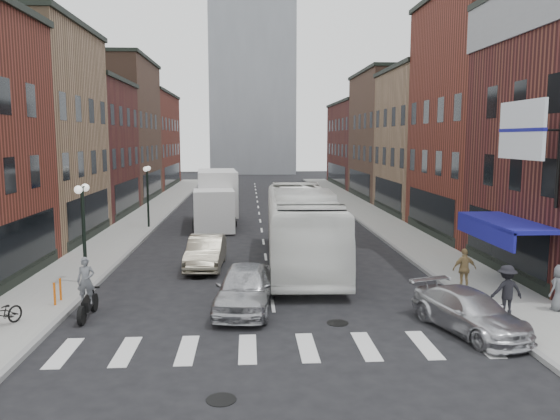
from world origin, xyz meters
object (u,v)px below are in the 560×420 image
object	(u,v)px
sedan_left_near	(245,287)
ped_right_b	(464,269)
billboard_sign	(524,132)
sedan_left_far	(206,252)
ped_right_c	(560,288)
streetlamp_far	(147,185)
box_truck	(216,199)
streetlamp_near	(83,215)
bike_rack	(58,292)
motorcycle_rider	(87,290)
curb_car	(470,312)
parked_bicycle	(1,314)
transit_bus	(301,227)
ped_right_a	(507,290)

from	to	relation	value
sedan_left_near	ped_right_b	size ratio (longest dim) A/B	2.90
billboard_sign	sedan_left_far	distance (m)	14.14
sedan_left_far	ped_right_b	world-z (taller)	ped_right_b
sedan_left_near	ped_right_c	xyz separation A→B (m)	(10.58, -1.18, 0.15)
streetlamp_far	box_truck	xyz separation A→B (m)	(4.39, 1.09, -1.09)
billboard_sign	ped_right_c	distance (m)	5.41
streetlamp_near	bike_rack	bearing A→B (deg)	-94.24
ped_right_c	motorcycle_rider	bearing A→B (deg)	-22.32
motorcycle_rider	streetlamp_far	bearing A→B (deg)	87.10
billboard_sign	ped_right_b	distance (m)	5.58
box_truck	curb_car	size ratio (longest dim) A/B	2.00
sedan_left_far	bike_rack	bearing A→B (deg)	-128.22
streetlamp_far	curb_car	size ratio (longest dim) A/B	0.95
parked_bicycle	streetlamp_far	bearing A→B (deg)	111.18
motorcycle_rider	transit_bus	distance (m)	10.82
curb_car	streetlamp_near	bearing A→B (deg)	138.13
billboard_sign	ped_right_b	xyz separation A→B (m)	(-1.16, 1.67, -5.19)
billboard_sign	motorcycle_rider	distance (m)	15.65
curb_car	ped_right_c	distance (m)	3.96
parked_bicycle	ped_right_a	world-z (taller)	ped_right_a
sedan_left_near	ped_right_c	world-z (taller)	ped_right_c
bike_rack	parked_bicycle	distance (m)	2.68
curb_car	motorcycle_rider	bearing A→B (deg)	153.26
ped_right_c	ped_right_a	bearing A→B (deg)	-9.50
box_truck	transit_bus	xyz separation A→B (m)	(4.65, -11.72, -0.03)
parked_bicycle	ped_right_b	distance (m)	16.23
curb_car	ped_right_c	world-z (taller)	ped_right_c
transit_bus	ped_right_b	bearing A→B (deg)	-40.16
sedan_left_far	curb_car	world-z (taller)	sedan_left_far
sedan_left_far	parked_bicycle	bearing A→B (deg)	-122.33
transit_bus	sedan_left_near	xyz separation A→B (m)	(-2.62, -6.76, -1.01)
parked_bicycle	ped_right_b	bearing A→B (deg)	36.46
bike_rack	ped_right_a	size ratio (longest dim) A/B	0.48
streetlamp_near	box_truck	world-z (taller)	streetlamp_near
box_truck	ped_right_a	world-z (taller)	box_truck
ped_right_a	billboard_sign	bearing A→B (deg)	-128.41
parked_bicycle	sedan_left_near	bearing A→B (deg)	38.26
billboard_sign	motorcycle_rider	size ratio (longest dim) A/B	1.79
ped_right_a	ped_right_c	world-z (taller)	ped_right_a
motorcycle_rider	transit_bus	size ratio (longest dim) A/B	0.16
ped_right_b	ped_right_c	xyz separation A→B (m)	(2.18, -2.75, -0.01)
parked_bicycle	ped_right_b	xyz separation A→B (m)	(15.86, 3.42, 0.36)
transit_bus	sedan_left_near	world-z (taller)	transit_bus
motorcycle_rider	ped_right_a	bearing A→B (deg)	-10.55
box_truck	parked_bicycle	xyz separation A→B (m)	(-5.44, -20.34, -1.24)
ped_right_c	billboard_sign	bearing A→B (deg)	-67.14
streetlamp_near	motorcycle_rider	size ratio (longest dim) A/B	1.98
sedan_left_far	curb_car	size ratio (longest dim) A/B	1.02
box_truck	ped_right_b	world-z (taller)	box_truck
ped_right_b	sedan_left_near	bearing A→B (deg)	7.04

